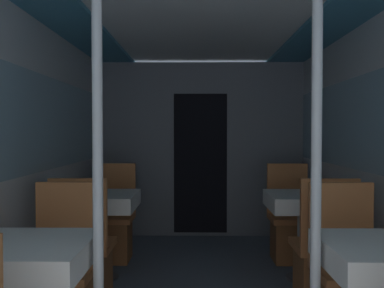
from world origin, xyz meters
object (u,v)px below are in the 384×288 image
support_pole_right_0 (316,177)px  chair_right_near_1 (323,265)px  dining_table_left_0 (25,266)px  support_pole_left_0 (98,177)px  chair_left_near_1 (84,264)px  dining_table_right_1 (304,207)px  chair_right_far_1 (290,231)px  chair_left_far_1 (113,231)px  dining_table_left_1 (100,207)px

support_pole_right_0 → chair_right_near_1: (0.35, 1.07, -0.76)m
dining_table_left_0 → support_pole_left_0: support_pole_left_0 is taller
chair_left_near_1 → dining_table_right_1: chair_left_near_1 is taller
dining_table_right_1 → chair_right_far_1: (-0.00, 0.54, -0.33)m
dining_table_left_0 → dining_table_right_1: 2.38m
dining_table_left_0 → support_pole_left_0: bearing=0.0°
chair_left_far_1 → dining_table_right_1: (1.75, -0.54, 0.33)m
chair_left_near_1 → chair_right_near_1: (1.75, 0.00, 0.00)m
support_pole_left_0 → chair_right_near_1: 1.92m
dining_table_left_0 → support_pole_left_0: size_ratio=0.35×
dining_table_left_0 → chair_right_near_1: bearing=31.6°
dining_table_right_1 → support_pole_left_0: bearing=-130.9°
dining_table_left_1 → chair_left_near_1: (0.00, -0.54, -0.33)m
chair_right_near_1 → chair_right_far_1: same height
dining_table_left_1 → chair_left_near_1: bearing=-90.0°
support_pole_left_0 → chair_right_far_1: support_pole_left_0 is taller
chair_right_near_1 → chair_right_far_1: 1.07m
chair_right_far_1 → dining_table_left_0: bearing=50.8°
support_pole_left_0 → dining_table_left_0: bearing=180.0°
dining_table_left_1 → dining_table_right_1: size_ratio=1.00×
dining_table_left_1 → dining_table_right_1: 1.75m
dining_table_left_1 → dining_table_right_1: bearing=0.0°
support_pole_left_0 → chair_left_near_1: (-0.35, 1.07, -0.76)m
dining_table_left_0 → chair_right_far_1: bearing=50.8°
support_pole_right_0 → dining_table_left_0: bearing=180.0°
dining_table_left_1 → chair_left_near_1: 0.63m
chair_left_far_1 → dining_table_right_1: bearing=163.0°
chair_left_far_1 → chair_right_near_1: bearing=148.5°
support_pole_left_0 → chair_right_far_1: size_ratio=2.23×
dining_table_left_1 → support_pole_left_0: bearing=-77.6°
chair_left_far_1 → chair_right_near_1: same height
chair_right_far_1 → dining_table_left_1: bearing=17.0°
chair_right_far_1 → dining_table_right_1: bearing=90.0°
dining_table_left_1 → chair_right_far_1: (1.75, 0.54, -0.33)m
chair_left_near_1 → chair_right_far_1: (1.75, 1.07, 0.00)m
dining_table_left_0 → support_pole_left_0: (0.35, 0.00, 0.43)m
dining_table_left_0 → chair_left_far_1: size_ratio=0.78×
dining_table_right_1 → dining_table_left_1: bearing=180.0°
dining_table_right_1 → dining_table_left_0: bearing=-137.4°
support_pole_right_0 → support_pole_left_0: bearing=180.0°
dining_table_left_1 → chair_right_far_1: chair_right_far_1 is taller
chair_left_far_1 → chair_right_far_1: same height
dining_table_right_1 → chair_right_near_1: size_ratio=0.78×
dining_table_left_0 → dining_table_right_1: size_ratio=1.00×
dining_table_left_0 → chair_right_far_1: 2.79m
chair_left_near_1 → chair_right_near_1: 1.75m
chair_left_near_1 → support_pole_right_0: support_pole_right_0 is taller
support_pole_left_0 → support_pole_right_0: same height
dining_table_right_1 → chair_right_far_1: size_ratio=0.78×
chair_left_far_1 → chair_right_far_1: size_ratio=1.00×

